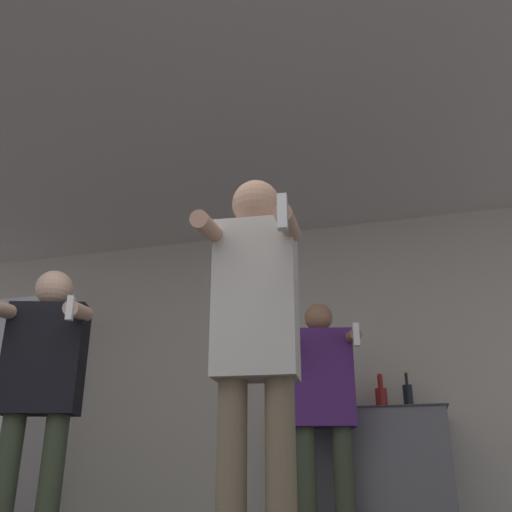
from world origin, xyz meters
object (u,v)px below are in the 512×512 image
at_px(bottle_tall_gin, 381,397).
at_px(bottle_red_label, 408,396).
at_px(refrigerator, 15,422).
at_px(person_woman_foreground, 256,337).
at_px(bottle_short_whiskey, 343,393).
at_px(person_man_side, 41,384).
at_px(person_spectator_back, 322,404).

relative_size(bottle_tall_gin, bottle_red_label, 0.96).
height_order(refrigerator, bottle_red_label, refrigerator).
bearing_deg(person_woman_foreground, bottle_tall_gin, 79.93).
height_order(bottle_tall_gin, bottle_red_label, bottle_red_label).
relative_size(refrigerator, bottle_tall_gin, 7.25).
xyz_separation_m(refrigerator, bottle_short_whiskey, (2.68, 0.10, 0.15)).
bearing_deg(bottle_red_label, person_man_side, -146.90).
distance_m(bottle_short_whiskey, person_man_side, 2.08).
relative_size(bottle_red_label, person_man_side, 0.16).
height_order(person_woman_foreground, person_man_side, person_woman_foreground).
xyz_separation_m(bottle_short_whiskey, person_spectator_back, (-0.08, -0.51, -0.14)).
height_order(person_woman_foreground, person_spectator_back, person_woman_foreground).
bearing_deg(person_spectator_back, refrigerator, 171.09).
distance_m(bottle_short_whiskey, person_woman_foreground, 2.07).
bearing_deg(bottle_tall_gin, person_spectator_back, -124.31).
bearing_deg(person_woman_foreground, bottle_short_whiskey, 87.31).
relative_size(bottle_short_whiskey, person_woman_foreground, 0.19).
distance_m(refrigerator, person_woman_foreground, 3.25).
relative_size(person_man_side, person_spectator_back, 1.06).
relative_size(person_woman_foreground, person_spectator_back, 1.07).
distance_m(bottle_short_whiskey, bottle_red_label, 0.46).
bearing_deg(person_woman_foreground, refrigerator, 142.74).
relative_size(bottle_short_whiskey, bottle_red_label, 1.23).
bearing_deg(person_man_side, person_spectator_back, 28.56).
relative_size(bottle_tall_gin, person_woman_foreground, 0.15).
distance_m(refrigerator, bottle_short_whiskey, 2.68).
relative_size(refrigerator, person_woman_foreground, 1.09).
bearing_deg(bottle_red_label, person_woman_foreground, -104.96).
xyz_separation_m(bottle_short_whiskey, person_man_side, (-1.60, -1.34, -0.07)).
xyz_separation_m(bottle_red_label, person_spectator_back, (-0.53, -0.51, -0.10)).
bearing_deg(bottle_tall_gin, person_woman_foreground, -100.07).
distance_m(bottle_tall_gin, bottle_short_whiskey, 0.27).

